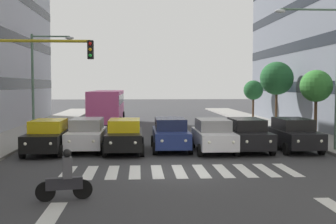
{
  "coord_description": "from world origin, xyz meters",
  "views": [
    {
      "loc": [
        1.62,
        17.19,
        3.5
      ],
      "look_at": [
        0.17,
        -4.31,
        2.15
      ],
      "focal_mm": 45.94,
      "sensor_mm": 36.0,
      "label": 1
    }
  ],
  "objects_px": {
    "car_2": "(213,135)",
    "motorcycle_with_rider": "(65,179)",
    "car_1": "(247,134)",
    "bus_behind_traffic": "(107,104)",
    "car_0": "(293,134)",
    "traffic_light_gantry": "(21,80)",
    "car_3": "(171,134)",
    "car_4": "(124,135)",
    "car_5": "(87,134)",
    "car_6": "(48,136)",
    "street_tree_2": "(277,78)",
    "street_tree_1": "(316,86)",
    "street_lamp_left": "(327,62)",
    "street_tree_3": "(253,90)",
    "street_lamp_right": "(40,73)"
  },
  "relations": [
    {
      "from": "car_1",
      "to": "car_5",
      "type": "xyz_separation_m",
      "value": [
        8.5,
        -0.67,
        0.0
      ]
    },
    {
      "from": "street_tree_2",
      "to": "motorcycle_with_rider",
      "type": "bearing_deg",
      "value": 57.84
    },
    {
      "from": "motorcycle_with_rider",
      "to": "bus_behind_traffic",
      "type": "bearing_deg",
      "value": -88.76
    },
    {
      "from": "car_1",
      "to": "motorcycle_with_rider",
      "type": "bearing_deg",
      "value": 49.31
    },
    {
      "from": "car_3",
      "to": "street_tree_2",
      "type": "distance_m",
      "value": 15.39
    },
    {
      "from": "car_4",
      "to": "bus_behind_traffic",
      "type": "xyz_separation_m",
      "value": [
        2.02,
        -15.48,
        0.97
      ]
    },
    {
      "from": "street_tree_2",
      "to": "car_4",
      "type": "bearing_deg",
      "value": 45.44
    },
    {
      "from": "bus_behind_traffic",
      "to": "street_tree_1",
      "type": "height_order",
      "value": "street_tree_1"
    },
    {
      "from": "car_1",
      "to": "traffic_light_gantry",
      "type": "height_order",
      "value": "traffic_light_gantry"
    },
    {
      "from": "bus_behind_traffic",
      "to": "street_tree_2",
      "type": "distance_m",
      "value": 14.57
    },
    {
      "from": "car_5",
      "to": "street_tree_3",
      "type": "relative_size",
      "value": 1.16
    },
    {
      "from": "car_3",
      "to": "car_4",
      "type": "distance_m",
      "value": 2.51
    },
    {
      "from": "car_6",
      "to": "street_tree_2",
      "type": "distance_m",
      "value": 20.34
    },
    {
      "from": "bus_behind_traffic",
      "to": "car_0",
      "type": "bearing_deg",
      "value": 125.46
    },
    {
      "from": "car_1",
      "to": "traffic_light_gantry",
      "type": "distance_m",
      "value": 11.73
    },
    {
      "from": "car_2",
      "to": "bus_behind_traffic",
      "type": "xyz_separation_m",
      "value": [
        6.66,
        -15.62,
        0.97
      ]
    },
    {
      "from": "car_2",
      "to": "car_5",
      "type": "xyz_separation_m",
      "value": [
        6.66,
        -0.81,
        0.0
      ]
    },
    {
      "from": "car_3",
      "to": "car_4",
      "type": "xyz_separation_m",
      "value": [
        2.45,
        0.57,
        0.0
      ]
    },
    {
      "from": "traffic_light_gantry",
      "to": "street_tree_1",
      "type": "xyz_separation_m",
      "value": [
        -16.24,
        -9.17,
        -0.26
      ]
    },
    {
      "from": "car_2",
      "to": "motorcycle_with_rider",
      "type": "bearing_deg",
      "value": 56.14
    },
    {
      "from": "car_5",
      "to": "motorcycle_with_rider",
      "type": "height_order",
      "value": "car_5"
    },
    {
      "from": "car_1",
      "to": "street_lamp_right",
      "type": "distance_m",
      "value": 14.29
    },
    {
      "from": "car_3",
      "to": "bus_behind_traffic",
      "type": "relative_size",
      "value": 0.42
    },
    {
      "from": "car_3",
      "to": "street_tree_2",
      "type": "height_order",
      "value": "street_tree_2"
    },
    {
      "from": "car_3",
      "to": "motorcycle_with_rider",
      "type": "relative_size",
      "value": 2.64
    },
    {
      "from": "car_5",
      "to": "street_tree_2",
      "type": "height_order",
      "value": "street_tree_2"
    },
    {
      "from": "car_5",
      "to": "street_tree_1",
      "type": "xyz_separation_m",
      "value": [
        -14.23,
        -4.11,
        2.54
      ]
    },
    {
      "from": "street_tree_1",
      "to": "motorcycle_with_rider",
      "type": "bearing_deg",
      "value": 45.73
    },
    {
      "from": "car_3",
      "to": "traffic_light_gantry",
      "type": "height_order",
      "value": "traffic_light_gantry"
    },
    {
      "from": "motorcycle_with_rider",
      "to": "traffic_light_gantry",
      "type": "xyz_separation_m",
      "value": [
        2.55,
        -4.88,
        3.04
      ]
    },
    {
      "from": "bus_behind_traffic",
      "to": "street_lamp_left",
      "type": "distance_m",
      "value": 20.6
    },
    {
      "from": "car_0",
      "to": "car_3",
      "type": "height_order",
      "value": "same"
    },
    {
      "from": "car_0",
      "to": "traffic_light_gantry",
      "type": "distance_m",
      "value": 14.03
    },
    {
      "from": "car_1",
      "to": "car_2",
      "type": "distance_m",
      "value": 1.85
    },
    {
      "from": "car_0",
      "to": "car_2",
      "type": "distance_m",
      "value": 4.36
    },
    {
      "from": "street_tree_1",
      "to": "traffic_light_gantry",
      "type": "bearing_deg",
      "value": 29.45
    },
    {
      "from": "car_5",
      "to": "street_lamp_right",
      "type": "xyz_separation_m",
      "value": [
        3.74,
        -5.88,
        3.39
      ]
    },
    {
      "from": "car_3",
      "to": "street_tree_2",
      "type": "bearing_deg",
      "value": -129.44
    },
    {
      "from": "car_1",
      "to": "street_tree_2",
      "type": "relative_size",
      "value": 0.84
    },
    {
      "from": "street_tree_3",
      "to": "car_3",
      "type": "bearing_deg",
      "value": 63.06
    },
    {
      "from": "bus_behind_traffic",
      "to": "street_lamp_right",
      "type": "xyz_separation_m",
      "value": [
        3.74,
        8.93,
        2.41
      ]
    },
    {
      "from": "motorcycle_with_rider",
      "to": "street_tree_2",
      "type": "xyz_separation_m",
      "value": [
        -13.49,
        -21.46,
        3.41
      ]
    },
    {
      "from": "car_2",
      "to": "car_5",
      "type": "relative_size",
      "value": 1.0
    },
    {
      "from": "car_3",
      "to": "car_5",
      "type": "distance_m",
      "value": 4.47
    },
    {
      "from": "car_1",
      "to": "car_6",
      "type": "height_order",
      "value": "same"
    },
    {
      "from": "car_0",
      "to": "street_tree_2",
      "type": "relative_size",
      "value": 0.84
    },
    {
      "from": "car_3",
      "to": "car_5",
      "type": "bearing_deg",
      "value": -1.29
    },
    {
      "from": "car_5",
      "to": "traffic_light_gantry",
      "type": "distance_m",
      "value": 6.12
    },
    {
      "from": "traffic_light_gantry",
      "to": "street_tree_2",
      "type": "distance_m",
      "value": 23.07
    },
    {
      "from": "car_4",
      "to": "traffic_light_gantry",
      "type": "bearing_deg",
      "value": 47.45
    }
  ]
}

